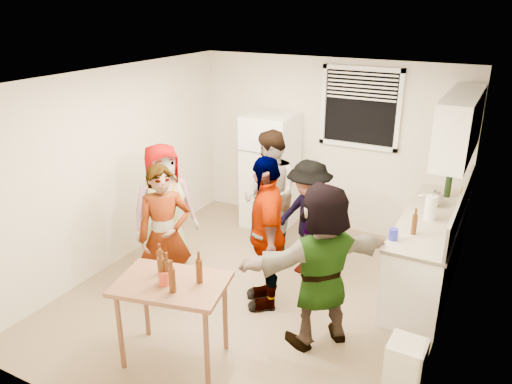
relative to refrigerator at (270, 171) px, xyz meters
The scene contains 23 objects.
room 2.20m from the refrigerator, 68.25° to the right, with size 4.00×4.50×2.50m, color beige, non-canonical shape.
window 1.60m from the refrigerator, 15.38° to the left, with size 1.12×0.10×1.06m, color white, non-canonical shape.
refrigerator is the anchor object (origin of this frame).
counter_lower 2.59m from the refrigerator, 16.59° to the right, with size 0.60×2.20×0.86m, color white.
countertop 2.56m from the refrigerator, 16.59° to the right, with size 0.64×2.22×0.04m, color beige.
backsplash 2.84m from the refrigerator, 14.94° to the right, with size 0.03×2.20×0.36m, color beige.
upper_cabinets 2.85m from the refrigerator, 11.61° to the right, with size 0.34×1.60×0.70m, color white.
kettle 2.43m from the refrigerator, ahead, with size 0.25×0.21×0.21m, color silver, non-canonical shape.
paper_towel 2.57m from the refrigerator, 18.91° to the right, with size 0.13×0.13×0.29m, color white.
wine_bottle 2.50m from the refrigerator, ahead, with size 0.08×0.08×0.32m, color black.
beer_bottle_counter 2.69m from the refrigerator, 29.15° to the right, with size 0.06×0.06×0.22m, color #47230C.
blue_cup 2.68m from the refrigerator, 35.24° to the right, with size 0.09×0.09×0.13m, color #232AC7.
picture_frame 2.67m from the refrigerator, ahead, with size 0.02×0.19×0.16m, color gold.
trash_bin 3.73m from the refrigerator, 44.73° to the right, with size 0.32×0.32×0.47m, color silver.
serving_table 3.39m from the refrigerator, 79.62° to the right, with size 1.00×0.66×0.84m, color brown, non-canonical shape.
beer_bottle_table 3.32m from the refrigerator, 80.74° to the right, with size 0.07×0.07×0.25m, color #47230C.
red_cup 3.34m from the refrigerator, 80.26° to the right, with size 0.10×0.10×0.13m, color #BE3E21.
guest_grey 2.13m from the refrigerator, 105.36° to the right, with size 0.81×1.66×0.53m, color gray.
guest_stripe 2.59m from the refrigerator, 92.02° to the right, with size 0.59×1.62×0.39m, color #141933.
guest_back_left 1.25m from the refrigerator, 63.51° to the right, with size 0.82×1.68×0.64m, color brown.
guest_back_right 1.80m from the refrigerator, 46.64° to the right, with size 0.96×1.49×0.55m, color #3A3A3F.
guest_black 2.34m from the refrigerator, 64.90° to the right, with size 1.03×1.75×0.43m, color black.
guest_orange 3.00m from the refrigerator, 53.80° to the right, with size 1.57×1.69×0.50m, color #E68755.
Camera 1 is at (2.36, -4.46, 3.24)m, focal length 35.00 mm.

